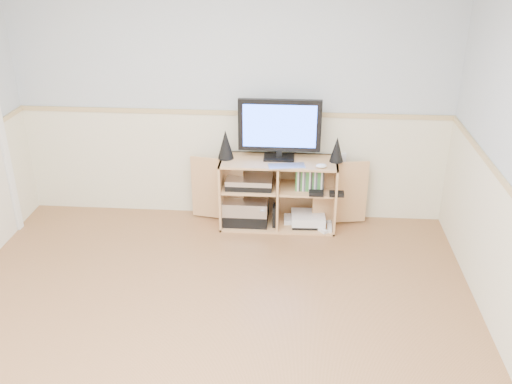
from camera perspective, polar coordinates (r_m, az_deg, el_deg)
room at (r=3.24m, az=-7.78°, el=0.11°), size 4.04×4.54×2.54m
media_cabinet at (r=5.31m, az=2.25°, el=0.17°), size 1.65×0.40×0.65m
monitor at (r=5.08m, az=2.37°, el=6.49°), size 0.74×0.18×0.55m
speaker_left at (r=5.15m, az=-3.06°, el=4.78°), size 0.15×0.15×0.27m
speaker_right at (r=5.13m, az=8.09°, el=4.24°), size 0.12×0.12×0.23m
keyboard at (r=5.01m, az=3.08°, el=2.60°), size 0.34×0.18×0.01m
mouse at (r=5.01m, az=6.54°, el=2.61°), size 0.10×0.08×0.04m
av_components at (r=5.33m, az=-0.87°, el=-1.06°), size 0.51×0.31×0.47m
game_consoles at (r=5.37m, az=5.10°, el=-2.73°), size 0.45×0.30×0.11m
game_cases at (r=5.19m, az=5.40°, el=1.29°), size 0.25×0.13×0.19m
wall_outlet at (r=5.37m, az=8.36°, el=3.30°), size 0.12×0.03×0.12m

